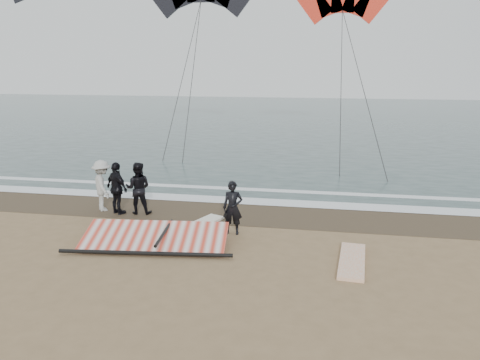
% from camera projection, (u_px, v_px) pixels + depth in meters
% --- Properties ---
extents(ground, '(120.00, 120.00, 0.00)m').
position_uv_depth(ground, '(215.00, 265.00, 12.50)').
color(ground, '#8C704C').
rests_on(ground, ground).
extents(sea, '(120.00, 54.00, 0.02)m').
position_uv_depth(sea, '(294.00, 119.00, 43.99)').
color(sea, '#233838').
rests_on(sea, ground).
extents(wet_sand, '(120.00, 2.80, 0.01)m').
position_uv_depth(wet_sand, '(243.00, 213.00, 16.79)').
color(wet_sand, '#4C3D2B').
rests_on(wet_sand, ground).
extents(foam_near, '(120.00, 0.90, 0.01)m').
position_uv_depth(foam_near, '(249.00, 201.00, 18.12)').
color(foam_near, white).
rests_on(foam_near, sea).
extents(foam_far, '(120.00, 0.45, 0.01)m').
position_uv_depth(foam_far, '(256.00, 190.00, 19.75)').
color(foam_far, white).
rests_on(foam_far, sea).
extents(man_main, '(0.64, 0.44, 1.70)m').
position_uv_depth(man_main, '(233.00, 208.00, 14.57)').
color(man_main, black).
rests_on(man_main, ground).
extents(board_white, '(0.87, 2.43, 0.10)m').
position_uv_depth(board_white, '(352.00, 261.00, 12.63)').
color(board_white, white).
rests_on(board_white, ground).
extents(board_cream, '(1.36, 2.21, 0.09)m').
position_uv_depth(board_cream, '(199.00, 225.00, 15.41)').
color(board_cream, white).
rests_on(board_cream, ground).
extents(trio_cluster, '(2.55, 1.47, 1.88)m').
position_uv_depth(trio_cluster, '(118.00, 187.00, 16.65)').
color(trio_cluster, black).
rests_on(trio_cluster, ground).
extents(sail_rig, '(4.89, 2.20, 0.52)m').
position_uv_depth(sail_rig, '(154.00, 238.00, 13.85)').
color(sail_rig, black).
rests_on(sail_rig, ground).
extents(kite_red, '(6.52, 6.31, 15.20)m').
position_uv_depth(kite_red, '(343.00, 5.00, 30.91)').
color(kite_red, red).
rests_on(kite_red, ground).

